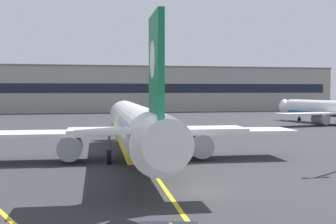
# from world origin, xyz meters

# --- Properties ---
(ground_plane) EXTENTS (400.00, 400.00, 0.00)m
(ground_plane) POSITION_xyz_m (0.00, 0.00, 0.00)
(ground_plane) COLOR #2D2D30
(taxiway_centreline) EXTENTS (13.58, 179.53, 0.01)m
(taxiway_centreline) POSITION_xyz_m (0.00, 30.00, 0.00)
(taxiway_centreline) COLOR yellow
(taxiway_centreline) RESTS_ON ground
(airliner_foreground) EXTENTS (32.27, 41.53, 11.65)m
(airliner_foreground) POSITION_xyz_m (-2.01, 14.85, 3.37)
(airliner_foreground) COLOR white
(airliner_foreground) RESTS_ON ground
(safety_cone_by_nose_gear) EXTENTS (0.44, 0.44, 0.55)m
(safety_cone_by_nose_gear) POSITION_xyz_m (-1.12, 31.83, 0.26)
(safety_cone_by_nose_gear) COLOR orange
(safety_cone_by_nose_gear) RESTS_ON ground
(terminal_building) EXTENTS (142.29, 12.40, 14.33)m
(terminal_building) POSITION_xyz_m (8.87, 116.82, 7.17)
(terminal_building) COLOR #9E998E
(terminal_building) RESTS_ON ground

